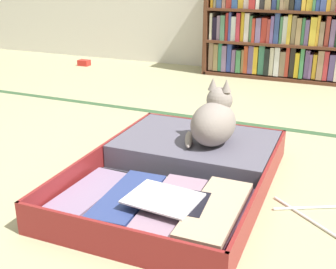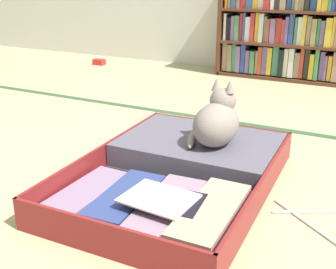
{
  "view_description": "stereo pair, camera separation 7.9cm",
  "coord_description": "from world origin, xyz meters",
  "px_view_note": "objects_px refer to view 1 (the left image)",
  "views": [
    {
      "loc": [
        0.71,
        -1.2,
        0.78
      ],
      "look_at": [
        0.12,
        0.15,
        0.23
      ],
      "focal_mm": 46.08,
      "sensor_mm": 36.0,
      "label": 1
    },
    {
      "loc": [
        0.78,
        -1.16,
        0.78
      ],
      "look_at": [
        0.12,
        0.15,
        0.23
      ],
      "focal_mm": 46.08,
      "sensor_mm": 36.0,
      "label": 2
    }
  ],
  "objects_px": {
    "bookshelf": "(286,29)",
    "clothes_hanger": "(329,223)",
    "small_red_pouch": "(84,63)",
    "open_suitcase": "(185,169)",
    "black_cat": "(214,121)"
  },
  "relations": [
    {
      "from": "bookshelf",
      "to": "clothes_hanger",
      "type": "bearing_deg",
      "value": -76.3
    },
    {
      "from": "small_red_pouch",
      "to": "black_cat",
      "type": "bearing_deg",
      "value": -42.99
    },
    {
      "from": "clothes_hanger",
      "to": "small_red_pouch",
      "type": "bearing_deg",
      "value": 139.78
    },
    {
      "from": "bookshelf",
      "to": "clothes_hanger",
      "type": "relative_size",
      "value": 3.57
    },
    {
      "from": "black_cat",
      "to": "small_red_pouch",
      "type": "xyz_separation_m",
      "value": [
        -1.73,
        1.61,
        -0.19
      ]
    },
    {
      "from": "small_red_pouch",
      "to": "open_suitcase",
      "type": "bearing_deg",
      "value": -46.74
    },
    {
      "from": "bookshelf",
      "to": "clothes_hanger",
      "type": "distance_m",
      "value": 2.19
    },
    {
      "from": "bookshelf",
      "to": "clothes_hanger",
      "type": "xyz_separation_m",
      "value": [
        0.51,
        -2.1,
        -0.38
      ]
    },
    {
      "from": "black_cat",
      "to": "small_red_pouch",
      "type": "height_order",
      "value": "black_cat"
    },
    {
      "from": "open_suitcase",
      "to": "black_cat",
      "type": "height_order",
      "value": "black_cat"
    },
    {
      "from": "black_cat",
      "to": "clothes_hanger",
      "type": "distance_m",
      "value": 0.59
    },
    {
      "from": "black_cat",
      "to": "small_red_pouch",
      "type": "distance_m",
      "value": 2.37
    },
    {
      "from": "open_suitcase",
      "to": "clothes_hanger",
      "type": "distance_m",
      "value": 0.57
    },
    {
      "from": "open_suitcase",
      "to": "clothes_hanger",
      "type": "height_order",
      "value": "open_suitcase"
    },
    {
      "from": "clothes_hanger",
      "to": "bookshelf",
      "type": "bearing_deg",
      "value": 103.7
    }
  ]
}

